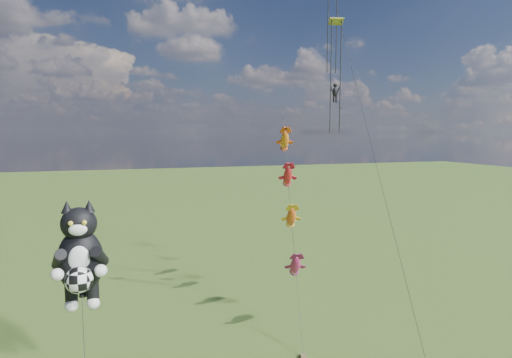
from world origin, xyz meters
name	(u,v)px	position (x,y,z in m)	size (l,w,h in m)	color
cat_kite_rig	(80,256)	(-3.43, 3.44, 7.83)	(2.59, 4.16, 10.63)	brown
fish_windsock_rig	(290,197)	(11.65, 12.36, 8.83)	(4.71, 15.32, 15.77)	brown
parafoil_rig	(337,70)	(15.50, 11.97, 19.00)	(3.27, 17.42, 27.29)	brown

